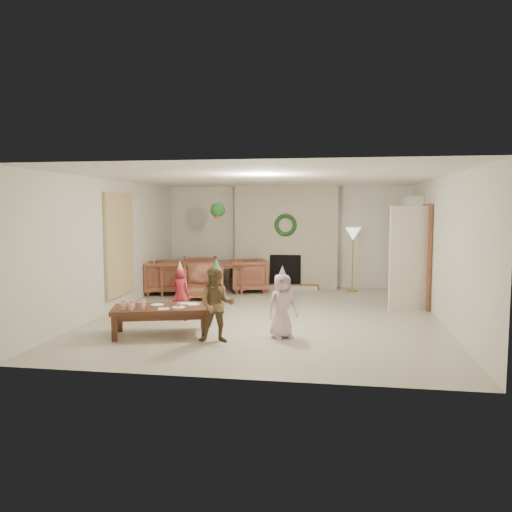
% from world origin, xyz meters
% --- Properties ---
extents(floor, '(7.00, 7.00, 0.00)m').
position_xyz_m(floor, '(0.00, 0.00, 0.00)').
color(floor, '#B7B29E').
rests_on(floor, ground).
extents(ceiling, '(7.00, 7.00, 0.00)m').
position_xyz_m(ceiling, '(0.00, 0.00, 2.50)').
color(ceiling, white).
rests_on(ceiling, wall_back).
extents(wall_back, '(7.00, 0.00, 7.00)m').
position_xyz_m(wall_back, '(0.00, 3.50, 1.25)').
color(wall_back, silver).
rests_on(wall_back, floor).
extents(wall_front, '(7.00, 0.00, 7.00)m').
position_xyz_m(wall_front, '(0.00, -3.50, 1.25)').
color(wall_front, silver).
rests_on(wall_front, floor).
extents(wall_left, '(0.00, 7.00, 7.00)m').
position_xyz_m(wall_left, '(-3.00, 0.00, 1.25)').
color(wall_left, silver).
rests_on(wall_left, floor).
extents(wall_right, '(0.00, 7.00, 7.00)m').
position_xyz_m(wall_right, '(3.00, 0.00, 1.25)').
color(wall_right, silver).
rests_on(wall_right, floor).
extents(fireplace_mass, '(2.50, 0.40, 2.50)m').
position_xyz_m(fireplace_mass, '(0.00, 3.30, 1.25)').
color(fireplace_mass, '#4E1417').
rests_on(fireplace_mass, floor).
extents(fireplace_hearth, '(1.60, 0.30, 0.12)m').
position_xyz_m(fireplace_hearth, '(0.00, 2.95, 0.06)').
color(fireplace_hearth, brown).
rests_on(fireplace_hearth, floor).
extents(fireplace_firebox, '(0.75, 0.12, 0.75)m').
position_xyz_m(fireplace_firebox, '(0.00, 3.12, 0.45)').
color(fireplace_firebox, black).
rests_on(fireplace_firebox, floor).
extents(fireplace_wreath, '(0.54, 0.10, 0.54)m').
position_xyz_m(fireplace_wreath, '(0.00, 3.07, 1.55)').
color(fireplace_wreath, '#18401C').
rests_on(fireplace_wreath, fireplace_mass).
extents(floor_lamp_base, '(0.28, 0.28, 0.03)m').
position_xyz_m(floor_lamp_base, '(1.60, 3.00, 0.02)').
color(floor_lamp_base, gold).
rests_on(floor_lamp_base, floor).
extents(floor_lamp_post, '(0.03, 0.03, 1.35)m').
position_xyz_m(floor_lamp_post, '(1.60, 3.00, 0.70)').
color(floor_lamp_post, gold).
rests_on(floor_lamp_post, floor).
extents(floor_lamp_shade, '(0.36, 0.36, 0.30)m').
position_xyz_m(floor_lamp_shade, '(1.60, 3.00, 1.35)').
color(floor_lamp_shade, beige).
rests_on(floor_lamp_shade, floor_lamp_post).
extents(bookshelf_carcass, '(0.30, 1.00, 2.20)m').
position_xyz_m(bookshelf_carcass, '(2.84, 2.30, 1.10)').
color(bookshelf_carcass, white).
rests_on(bookshelf_carcass, floor).
extents(bookshelf_shelf_a, '(0.30, 0.92, 0.03)m').
position_xyz_m(bookshelf_shelf_a, '(2.82, 2.30, 0.45)').
color(bookshelf_shelf_a, white).
rests_on(bookshelf_shelf_a, bookshelf_carcass).
extents(bookshelf_shelf_b, '(0.30, 0.92, 0.03)m').
position_xyz_m(bookshelf_shelf_b, '(2.82, 2.30, 0.85)').
color(bookshelf_shelf_b, white).
rests_on(bookshelf_shelf_b, bookshelf_carcass).
extents(bookshelf_shelf_c, '(0.30, 0.92, 0.03)m').
position_xyz_m(bookshelf_shelf_c, '(2.82, 2.30, 1.25)').
color(bookshelf_shelf_c, white).
rests_on(bookshelf_shelf_c, bookshelf_carcass).
extents(bookshelf_shelf_d, '(0.30, 0.92, 0.03)m').
position_xyz_m(bookshelf_shelf_d, '(2.82, 2.30, 1.65)').
color(bookshelf_shelf_d, white).
rests_on(bookshelf_shelf_d, bookshelf_carcass).
extents(books_row_lower, '(0.20, 0.40, 0.24)m').
position_xyz_m(books_row_lower, '(2.80, 2.15, 0.59)').
color(books_row_lower, '#A1401D').
rests_on(books_row_lower, bookshelf_shelf_a).
extents(books_row_mid, '(0.20, 0.44, 0.24)m').
position_xyz_m(books_row_mid, '(2.80, 2.35, 0.99)').
color(books_row_mid, navy).
rests_on(books_row_mid, bookshelf_shelf_b).
extents(books_row_upper, '(0.20, 0.36, 0.22)m').
position_xyz_m(books_row_upper, '(2.80, 2.20, 1.38)').
color(books_row_upper, '#BF8129').
rests_on(books_row_upper, bookshelf_shelf_c).
extents(door_frame, '(0.05, 0.86, 2.04)m').
position_xyz_m(door_frame, '(2.96, 1.20, 1.02)').
color(door_frame, brown).
rests_on(door_frame, floor).
extents(door_leaf, '(0.77, 0.32, 2.00)m').
position_xyz_m(door_leaf, '(2.58, 0.82, 1.00)').
color(door_leaf, beige).
rests_on(door_leaf, floor).
extents(curtain_panel, '(0.06, 1.20, 2.00)m').
position_xyz_m(curtain_panel, '(-2.96, 0.20, 1.25)').
color(curtain_panel, beige).
rests_on(curtain_panel, wall_left).
extents(dining_table, '(2.21, 1.63, 0.69)m').
position_xyz_m(dining_table, '(-1.86, 2.22, 0.35)').
color(dining_table, brown).
rests_on(dining_table, floor).
extents(dining_chair_near, '(1.03, 1.05, 0.77)m').
position_xyz_m(dining_chair_near, '(-1.61, 1.39, 0.38)').
color(dining_chair_near, brown).
rests_on(dining_chair_near, floor).
extents(dining_chair_far, '(1.03, 1.05, 0.77)m').
position_xyz_m(dining_chair_far, '(-2.12, 3.05, 0.38)').
color(dining_chair_far, brown).
rests_on(dining_chair_far, floor).
extents(dining_chair_left, '(1.05, 1.03, 0.77)m').
position_xyz_m(dining_chair_left, '(-2.69, 1.96, 0.38)').
color(dining_chair_left, brown).
rests_on(dining_chair_left, floor).
extents(dining_chair_right, '(1.05, 1.03, 0.77)m').
position_xyz_m(dining_chair_right, '(-0.83, 2.53, 0.38)').
color(dining_chair_right, brown).
rests_on(dining_chair_right, floor).
extents(hanging_plant_cord, '(0.01, 0.01, 0.70)m').
position_xyz_m(hanging_plant_cord, '(-1.30, 1.50, 2.15)').
color(hanging_plant_cord, tan).
rests_on(hanging_plant_cord, ceiling).
extents(hanging_plant_pot, '(0.16, 0.16, 0.12)m').
position_xyz_m(hanging_plant_pot, '(-1.30, 1.50, 1.80)').
color(hanging_plant_pot, brown).
rests_on(hanging_plant_pot, hanging_plant_cord).
extents(hanging_plant_foliage, '(0.32, 0.32, 0.32)m').
position_xyz_m(hanging_plant_foliage, '(-1.30, 1.50, 1.92)').
color(hanging_plant_foliage, '#164416').
rests_on(hanging_plant_foliage, hanging_plant_pot).
extents(coffee_table_top, '(1.60, 1.10, 0.07)m').
position_xyz_m(coffee_table_top, '(-1.47, -1.69, 0.41)').
color(coffee_table_top, '#4D2819').
rests_on(coffee_table_top, floor).
extents(coffee_table_apron, '(1.46, 0.96, 0.09)m').
position_xyz_m(coffee_table_apron, '(-1.47, -1.69, 0.33)').
color(coffee_table_apron, '#4D2819').
rests_on(coffee_table_apron, floor).
extents(coffee_leg_fl, '(0.10, 0.10, 0.38)m').
position_xyz_m(coffee_leg_fl, '(-2.01, -2.16, 0.19)').
color(coffee_leg_fl, '#4D2819').
rests_on(coffee_leg_fl, floor).
extents(coffee_leg_fr, '(0.10, 0.10, 0.38)m').
position_xyz_m(coffee_leg_fr, '(-0.75, -1.79, 0.19)').
color(coffee_leg_fr, '#4D2819').
rests_on(coffee_leg_fr, floor).
extents(coffee_leg_bl, '(0.10, 0.10, 0.38)m').
position_xyz_m(coffee_leg_bl, '(-2.18, -1.59, 0.19)').
color(coffee_leg_bl, '#4D2819').
rests_on(coffee_leg_bl, floor).
extents(coffee_leg_br, '(0.10, 0.10, 0.38)m').
position_xyz_m(coffee_leg_br, '(-0.92, -1.22, 0.19)').
color(coffee_leg_br, '#4D2819').
rests_on(coffee_leg_br, floor).
extents(cup_a, '(0.10, 0.10, 0.10)m').
position_xyz_m(cup_a, '(-1.95, -2.01, 0.50)').
color(cup_a, silver).
rests_on(cup_a, coffee_table_top).
extents(cup_b, '(0.10, 0.10, 0.10)m').
position_xyz_m(cup_b, '(-2.02, -1.79, 0.50)').
color(cup_b, silver).
rests_on(cup_b, coffee_table_top).
extents(cup_c, '(0.10, 0.10, 0.10)m').
position_xyz_m(cup_c, '(-1.81, -2.02, 0.50)').
color(cup_c, silver).
rests_on(cup_c, coffee_table_top).
extents(cup_d, '(0.10, 0.10, 0.10)m').
position_xyz_m(cup_d, '(-1.87, -1.81, 0.50)').
color(cup_d, silver).
rests_on(cup_d, coffee_table_top).
extents(cup_e, '(0.10, 0.10, 0.10)m').
position_xyz_m(cup_e, '(-1.69, -1.89, 0.50)').
color(cup_e, silver).
rests_on(cup_e, coffee_table_top).
extents(cup_f, '(0.10, 0.10, 0.10)m').
position_xyz_m(cup_f, '(-1.75, -1.68, 0.50)').
color(cup_f, silver).
rests_on(cup_f, coffee_table_top).
extents(plate_a, '(0.25, 0.25, 0.01)m').
position_xyz_m(plate_a, '(-1.56, -1.58, 0.45)').
color(plate_a, white).
rests_on(plate_a, coffee_table_top).
extents(plate_b, '(0.25, 0.25, 0.01)m').
position_xyz_m(plate_b, '(-1.17, -1.72, 0.45)').
color(plate_b, white).
rests_on(plate_b, coffee_table_top).
extents(plate_c, '(0.25, 0.25, 0.01)m').
position_xyz_m(plate_c, '(-1.02, -1.44, 0.45)').
color(plate_c, white).
rests_on(plate_c, coffee_table_top).
extents(food_scoop, '(0.10, 0.10, 0.08)m').
position_xyz_m(food_scoop, '(-1.17, -1.72, 0.49)').
color(food_scoop, tan).
rests_on(food_scoop, plate_b).
extents(napkin_left, '(0.21, 0.21, 0.01)m').
position_xyz_m(napkin_left, '(-1.36, -1.87, 0.45)').
color(napkin_left, beige).
rests_on(napkin_left, coffee_table_top).
extents(napkin_right, '(0.21, 0.21, 0.01)m').
position_xyz_m(napkin_right, '(-1.15, -1.39, 0.45)').
color(napkin_right, beige).
rests_on(napkin_right, coffee_table_top).
extents(child_red, '(0.36, 0.26, 0.92)m').
position_xyz_m(child_red, '(-1.47, -0.67, 0.46)').
color(child_red, maroon).
rests_on(child_red, floor).
extents(party_hat_red, '(0.15, 0.15, 0.17)m').
position_xyz_m(party_hat_red, '(-1.47, -0.67, 0.96)').
color(party_hat_red, '#FFE654').
rests_on(party_hat_red, child_red).
extents(child_plaid, '(0.60, 0.50, 1.11)m').
position_xyz_m(child_plaid, '(-0.51, -1.96, 0.55)').
color(child_plaid, maroon).
rests_on(child_plaid, floor).
extents(party_hat_plaid, '(0.15, 0.15, 0.18)m').
position_xyz_m(party_hat_plaid, '(-0.51, -1.96, 1.15)').
color(party_hat_plaid, '#49AC65').
rests_on(party_hat_plaid, child_plaid).
extents(child_pink, '(0.57, 0.52, 0.98)m').
position_xyz_m(child_pink, '(0.41, -1.56, 0.49)').
color(child_pink, '#D4A9B9').
rests_on(child_pink, floor).
extents(party_hat_pink, '(0.17, 0.17, 0.18)m').
position_xyz_m(party_hat_pink, '(0.41, -1.56, 1.02)').
color(party_hat_pink, '#ACACB2').
rests_on(party_hat_pink, child_pink).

